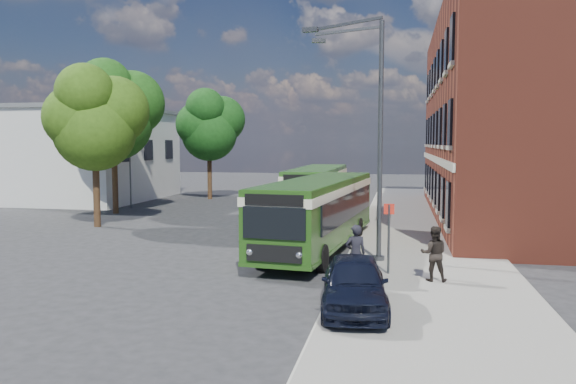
% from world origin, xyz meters
% --- Properties ---
extents(ground, '(120.00, 120.00, 0.00)m').
position_xyz_m(ground, '(0.00, 0.00, 0.00)').
color(ground, '#28282B').
rests_on(ground, ground).
extents(pavement, '(6.00, 48.00, 0.15)m').
position_xyz_m(pavement, '(7.00, 8.00, 0.07)').
color(pavement, gray).
rests_on(pavement, ground).
extents(kerb_line, '(0.12, 48.00, 0.01)m').
position_xyz_m(kerb_line, '(3.95, 8.00, 0.01)').
color(kerb_line, beige).
rests_on(kerb_line, ground).
extents(brick_office, '(12.10, 26.00, 14.20)m').
position_xyz_m(brick_office, '(14.00, 12.00, 6.97)').
color(brick_office, maroon).
rests_on(brick_office, ground).
extents(white_building, '(9.40, 13.40, 7.30)m').
position_xyz_m(white_building, '(-18.00, 18.00, 3.66)').
color(white_building, silver).
rests_on(white_building, ground).
extents(flagpole, '(0.95, 0.10, 9.00)m').
position_xyz_m(flagpole, '(-12.45, 13.00, 4.94)').
color(flagpole, '#383A3D').
rests_on(flagpole, ground).
extents(street_lamp, '(2.96, 2.38, 9.00)m').
position_xyz_m(street_lamp, '(4.84, -2.00, 4.79)').
color(street_lamp, '#383A3D').
rests_on(street_lamp, ground).
extents(bus_stop_sign, '(0.35, 0.08, 2.52)m').
position_xyz_m(bus_stop_sign, '(5.60, -4.20, 1.51)').
color(bus_stop_sign, '#383A3D').
rests_on(bus_stop_sign, ground).
extents(bus_front, '(3.78, 12.17, 3.02)m').
position_xyz_m(bus_front, '(2.56, 0.40, 1.83)').
color(bus_front, '#224C14').
rests_on(bus_front, ground).
extents(bus_rear, '(2.68, 11.36, 3.02)m').
position_xyz_m(bus_rear, '(0.90, 11.53, 1.83)').
color(bus_rear, '#28571C').
rests_on(bus_rear, ground).
extents(parked_car, '(2.09, 4.35, 1.43)m').
position_xyz_m(parked_car, '(4.80, -8.54, 0.87)').
color(parked_car, black).
rests_on(parked_car, pavement).
extents(pedestrian_a, '(0.78, 0.64, 1.85)m').
position_xyz_m(pedestrian_a, '(4.60, -5.62, 1.07)').
color(pedestrian_a, black).
rests_on(pedestrian_a, pavement).
extents(pedestrian_b, '(0.86, 0.68, 1.76)m').
position_xyz_m(pedestrian_b, '(7.04, -4.91, 1.03)').
color(pedestrian_b, black).
rests_on(pedestrian_b, pavement).
extents(tree_left, '(5.14, 4.89, 8.68)m').
position_xyz_m(tree_left, '(-10.13, 4.49, 5.89)').
color(tree_left, '#392115').
rests_on(tree_left, ground).
extents(tree_mid, '(5.80, 5.51, 9.79)m').
position_xyz_m(tree_mid, '(-12.01, 10.01, 6.64)').
color(tree_mid, '#392115').
rests_on(tree_mid, ground).
extents(tree_right, '(5.25, 4.99, 8.87)m').
position_xyz_m(tree_right, '(-9.11, 20.07, 6.02)').
color(tree_right, '#392115').
rests_on(tree_right, ground).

